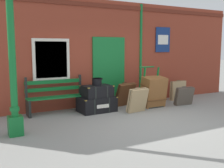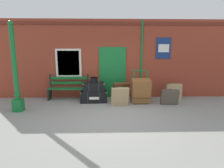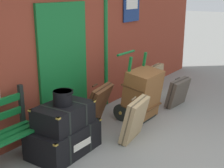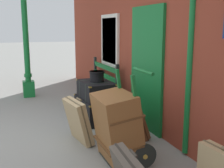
# 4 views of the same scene
# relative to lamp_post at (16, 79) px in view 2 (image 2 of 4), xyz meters

# --- Properties ---
(ground_plane) EXTENTS (60.00, 60.00, 0.00)m
(ground_plane) POSITION_rel_lamp_post_xyz_m (2.96, -0.69, -1.05)
(ground_plane) COLOR gray
(brick_facade) EXTENTS (10.40, 0.35, 3.20)m
(brick_facade) POSITION_rel_lamp_post_xyz_m (2.95, 1.91, 0.54)
(brick_facade) COLOR brown
(brick_facade) RESTS_ON ground
(lamp_post) EXTENTS (0.28, 0.28, 2.80)m
(lamp_post) POSITION_rel_lamp_post_xyz_m (0.00, 0.00, 0.00)
(lamp_post) COLOR #146B2D
(lamp_post) RESTS_ON ground
(platform_bench) EXTENTS (1.60, 0.43, 1.01)m
(platform_bench) POSITION_rel_lamp_post_xyz_m (1.31, 1.47, -0.61)
(platform_bench) COLOR #146B2D
(platform_bench) RESTS_ON ground
(steamer_trunk_base) EXTENTS (1.04, 0.69, 0.43)m
(steamer_trunk_base) POSITION_rel_lamp_post_xyz_m (2.36, 1.09, -0.84)
(steamer_trunk_base) COLOR black
(steamer_trunk_base) RESTS_ON ground
(steamer_trunk_middle) EXTENTS (0.83, 0.59, 0.33)m
(steamer_trunk_middle) POSITION_rel_lamp_post_xyz_m (2.36, 1.07, -0.47)
(steamer_trunk_middle) COLOR black
(steamer_trunk_middle) RESTS_ON steamer_trunk_base
(round_hatbox) EXTENTS (0.29, 0.28, 0.20)m
(round_hatbox) POSITION_rel_lamp_post_xyz_m (2.37, 1.08, -0.20)
(round_hatbox) COLOR black
(round_hatbox) RESTS_ON steamer_trunk_middle
(porters_trolley) EXTENTS (0.71, 0.56, 1.21)m
(porters_trolley) POSITION_rel_lamp_post_xyz_m (4.11, 0.98, -0.78)
(porters_trolley) COLOR black
(porters_trolley) RESTS_ON ground
(large_brown_trunk) EXTENTS (0.70, 0.56, 0.93)m
(large_brown_trunk) POSITION_rel_lamp_post_xyz_m (4.11, 0.81, -0.59)
(large_brown_trunk) COLOR brown
(large_brown_trunk) RESTS_ON ground
(suitcase_cream) EXTENTS (0.65, 0.19, 0.68)m
(suitcase_cream) POSITION_rel_lamp_post_xyz_m (5.55, 1.31, -0.73)
(suitcase_cream) COLOR tan
(suitcase_cream) RESTS_ON ground
(suitcase_brown) EXTENTS (0.63, 0.31, 0.59)m
(suitcase_brown) POSITION_rel_lamp_post_xyz_m (5.12, 0.55, -0.77)
(suitcase_brown) COLOR #51473D
(suitcase_brown) RESTS_ON ground
(suitcase_tan) EXTENTS (0.65, 0.38, 0.69)m
(suitcase_tan) POSITION_rel_lamp_post_xyz_m (3.31, 0.47, -0.72)
(suitcase_tan) COLOR tan
(suitcase_tan) RESTS_ON ground
(suitcase_caramel) EXTENTS (0.70, 0.50, 0.73)m
(suitcase_caramel) POSITION_rel_lamp_post_xyz_m (3.41, 1.30, -0.69)
(suitcase_caramel) COLOR brown
(suitcase_caramel) RESTS_ON ground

